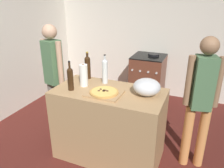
{
  "coord_description": "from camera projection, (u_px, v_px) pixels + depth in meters",
  "views": [
    {
      "loc": [
        1.18,
        -1.59,
        2.01
      ],
      "look_at": [
        0.21,
        0.72,
        0.99
      ],
      "focal_mm": 35.46,
      "sensor_mm": 36.0,
      "label": 1
    }
  ],
  "objects": [
    {
      "name": "pizza",
      "position": [
        104.0,
        92.0,
        2.53
      ],
      "size": [
        0.33,
        0.33,
        0.03
      ],
      "color": "tan",
      "rests_on": "cutting_board"
    },
    {
      "name": "paper_towel_roll",
      "position": [
        84.0,
        75.0,
        2.73
      ],
      "size": [
        0.1,
        0.1,
        0.28
      ],
      "color": "white",
      "rests_on": "counter"
    },
    {
      "name": "stove",
      "position": [
        148.0,
        78.0,
        4.4
      ],
      "size": [
        0.61,
        0.64,
        0.95
      ],
      "color": "brown",
      "rests_on": "ground_plane"
    },
    {
      "name": "ground_plane",
      "position": [
        116.0,
        122.0,
        3.75
      ],
      "size": [
        4.26,
        3.43,
        0.02
      ],
      "primitive_type": "cube",
      "color": "#511E19"
    },
    {
      "name": "wine_bottle_dark",
      "position": [
        70.0,
        78.0,
        2.61
      ],
      "size": [
        0.07,
        0.07,
        0.36
      ],
      "color": "#331E0F",
      "rests_on": "counter"
    },
    {
      "name": "kitchen_wall_rear",
      "position": [
        143.0,
        31.0,
        4.51
      ],
      "size": [
        4.26,
        0.1,
        2.6
      ],
      "primitive_type": "cube",
      "color": "silver",
      "rests_on": "ground_plane"
    },
    {
      "name": "cutting_board",
      "position": [
        104.0,
        93.0,
        2.54
      ],
      "size": [
        0.4,
        0.32,
        0.02
      ],
      "primitive_type": "cube",
      "color": "tan",
      "rests_on": "counter"
    },
    {
      "name": "person_in_stripes",
      "position": [
        54.0,
        75.0,
        3.15
      ],
      "size": [
        0.36,
        0.24,
        1.65
      ],
      "color": "slate",
      "rests_on": "ground_plane"
    },
    {
      "name": "wine_bottle_amber",
      "position": [
        88.0,
        66.0,
        2.97
      ],
      "size": [
        0.08,
        0.08,
        0.37
      ],
      "color": "#331E0F",
      "rests_on": "counter"
    },
    {
      "name": "wine_bottle_green",
      "position": [
        105.0,
        70.0,
        2.81
      ],
      "size": [
        0.07,
        0.07,
        0.38
      ],
      "color": "silver",
      "rests_on": "counter"
    },
    {
      "name": "counter",
      "position": [
        109.0,
        124.0,
        2.81
      ],
      "size": [
        1.33,
        0.69,
        0.94
      ],
      "primitive_type": "cube",
      "color": "tan",
      "rests_on": "ground_plane"
    },
    {
      "name": "kitchen_wall_left",
      "position": [
        19.0,
        37.0,
        3.93
      ],
      "size": [
        0.1,
        3.43,
        2.6
      ],
      "primitive_type": "cube",
      "color": "silver",
      "rests_on": "ground_plane"
    },
    {
      "name": "person_in_red",
      "position": [
        201.0,
        98.0,
        2.48
      ],
      "size": [
        0.37,
        0.24,
        1.62
      ],
      "color": "#D88C4C",
      "rests_on": "ground_plane"
    },
    {
      "name": "mixing_bowl",
      "position": [
        147.0,
        87.0,
        2.5
      ],
      "size": [
        0.31,
        0.31,
        0.19
      ],
      "color": "#B2B2B7",
      "rests_on": "counter"
    }
  ]
}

